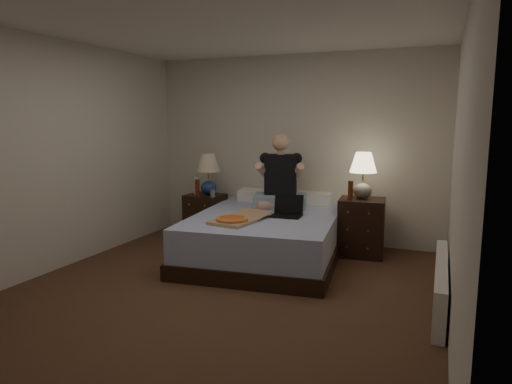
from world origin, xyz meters
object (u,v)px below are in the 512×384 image
at_px(person, 280,171).
at_px(laptop, 286,206).
at_px(nightstand_left, 205,217).
at_px(lamp_right, 363,176).
at_px(water_bottle, 197,186).
at_px(lamp_left, 208,174).
at_px(beer_bottle_left, 197,188).
at_px(radiator, 440,284).
at_px(soda_can, 213,193).
at_px(pizza_box, 232,220).
at_px(beer_bottle_right, 351,190).
at_px(nightstand_right, 361,227).
at_px(bed, 267,236).

height_order(person, laptop, person).
xyz_separation_m(nightstand_left, lamp_right, (2.13, 0.04, 0.67)).
bearing_deg(water_bottle, lamp_left, 28.76).
bearing_deg(laptop, beer_bottle_left, 159.32).
bearing_deg(lamp_left, nightstand_left, -156.78).
height_order(lamp_left, lamp_right, lamp_right).
distance_m(water_bottle, beer_bottle_left, 0.15).
height_order(lamp_left, radiator, lamp_left).
bearing_deg(beer_bottle_left, soda_can, 8.17).
distance_m(nightstand_left, pizza_box, 1.52).
xyz_separation_m(lamp_left, lamp_right, (2.08, 0.02, 0.07)).
xyz_separation_m(laptop, pizza_box, (-0.43, -0.55, -0.08)).
bearing_deg(beer_bottle_right, pizza_box, -135.45).
relative_size(nightstand_left, lamp_left, 1.11).
bearing_deg(beer_bottle_left, water_bottle, 124.13).
distance_m(nightstand_right, water_bottle, 2.27).
bearing_deg(lamp_right, bed, -150.48).
height_order(beer_bottle_right, radiator, beer_bottle_right).
relative_size(beer_bottle_right, laptop, 0.68).
bearing_deg(nightstand_left, person, 0.53).
bearing_deg(lamp_left, beer_bottle_left, -106.41).
relative_size(beer_bottle_left, pizza_box, 0.30).
xyz_separation_m(nightstand_left, laptop, (1.38, -0.60, 0.35)).
bearing_deg(pizza_box, soda_can, 135.83).
distance_m(bed, person, 0.86).
height_order(beer_bottle_left, pizza_box, beer_bottle_left).
distance_m(nightstand_left, soda_can, 0.44).
distance_m(lamp_left, pizza_box, 1.52).
relative_size(nightstand_right, soda_can, 6.95).
distance_m(lamp_left, beer_bottle_left, 0.27).
bearing_deg(beer_bottle_right, beer_bottle_left, -177.99).
bearing_deg(bed, beer_bottle_right, 18.56).
height_order(bed, beer_bottle_right, beer_bottle_right).
height_order(soda_can, person, person).
bearing_deg(pizza_box, beer_bottle_right, 53.36).
distance_m(bed, lamp_right, 1.36).
distance_m(lamp_right, soda_can, 1.97).
bearing_deg(nightstand_left, beer_bottle_right, 1.38).
xyz_separation_m(lamp_right, soda_can, (-1.93, -0.20, -0.30)).
xyz_separation_m(nightstand_right, lamp_left, (-2.09, 0.00, 0.55)).
bearing_deg(laptop, pizza_box, -131.51).
xyz_separation_m(lamp_right, person, (-1.01, -0.12, 0.03)).
distance_m(bed, lamp_left, 1.36).
bearing_deg(radiator, nightstand_left, 157.14).
bearing_deg(nightstand_left, nightstand_right, 5.11).
height_order(beer_bottle_right, person, person).
bearing_deg(nightstand_right, radiator, -60.17).
height_order(bed, nightstand_right, nightstand_right).
distance_m(beer_bottle_left, person, 1.17).
bearing_deg(radiator, lamp_right, 124.67).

